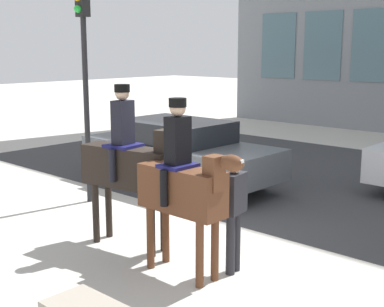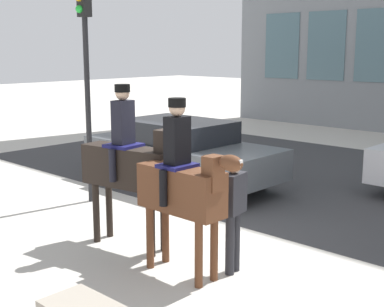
% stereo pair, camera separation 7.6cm
% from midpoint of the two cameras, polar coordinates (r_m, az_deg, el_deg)
% --- Properties ---
extents(ground_plane, '(80.00, 80.00, 0.00)m').
position_cam_midpoint_polar(ground_plane, '(9.36, 2.46, -8.39)').
color(ground_plane, beige).
extents(road_surface, '(19.00, 8.50, 0.01)m').
position_cam_midpoint_polar(road_surface, '(13.22, 15.83, -2.99)').
color(road_surface, '#38383A').
rests_on(road_surface, ground_plane).
extents(mounted_horse_lead, '(1.99, 0.68, 2.59)m').
position_cam_midpoint_polar(mounted_horse_lead, '(8.40, -6.96, -1.08)').
color(mounted_horse_lead, black).
rests_on(mounted_horse_lead, ground_plane).
extents(mounted_horse_companion, '(1.80, 0.65, 2.48)m').
position_cam_midpoint_polar(mounted_horse_companion, '(7.30, -1.23, -3.42)').
color(mounted_horse_companion, '#59331E').
rests_on(mounted_horse_companion, ground_plane).
extents(pedestrian_bystander, '(0.82, 0.53, 1.64)m').
position_cam_midpoint_polar(pedestrian_bystander, '(7.47, 4.05, -5.65)').
color(pedestrian_bystander, '#232328').
rests_on(pedestrian_bystander, ground_plane).
extents(street_car_near_lane, '(4.80, 2.03, 1.51)m').
position_cam_midpoint_polar(street_car_near_lane, '(12.34, -1.62, 0.26)').
color(street_car_near_lane, '#51565B').
rests_on(street_car_near_lane, ground_plane).
extents(traffic_light, '(0.24, 0.29, 4.46)m').
position_cam_midpoint_polar(traffic_light, '(10.96, -11.64, 10.01)').
color(traffic_light, black).
rests_on(traffic_light, ground_plane).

